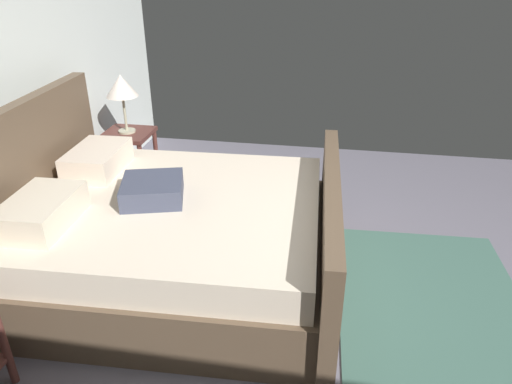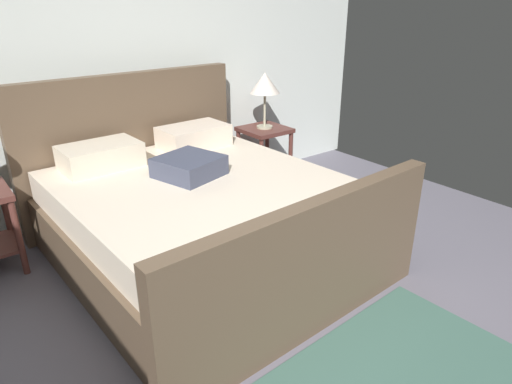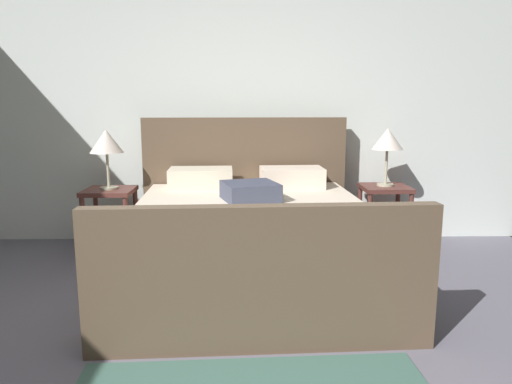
{
  "view_description": "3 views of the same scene",
  "coord_description": "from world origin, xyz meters",
  "views": [
    {
      "loc": [
        -2.56,
        0.53,
        2.14
      ],
      "look_at": [
        0.34,
        1.03,
        0.65
      ],
      "focal_mm": 33.56,
      "sensor_mm": 36.0,
      "label": 1
    },
    {
      "loc": [
        -1.28,
        -0.95,
        1.77
      ],
      "look_at": [
        0.27,
        1.05,
        0.69
      ],
      "focal_mm": 31.41,
      "sensor_mm": 36.0,
      "label": 2
    },
    {
      "loc": [
        0.13,
        -1.95,
        1.36
      ],
      "look_at": [
        0.21,
        1.21,
        0.78
      ],
      "focal_mm": 33.4,
      "sensor_mm": 36.0,
      "label": 3
    }
  ],
  "objects": [
    {
      "name": "bed",
      "position": [
        0.18,
        1.61,
        0.35
      ],
      "size": [
        2.03,
        2.28,
        1.24
      ],
      "color": "brown",
      "rests_on": "ground"
    },
    {
      "name": "nightstand_right",
      "position": [
        1.47,
        2.47,
        0.4
      ],
      "size": [
        0.44,
        0.44,
        0.6
      ],
      "color": "brown",
      "rests_on": "ground"
    },
    {
      "name": "wall_back",
      "position": [
        0.0,
        2.87,
        1.38
      ],
      "size": [
        5.94,
        0.12,
        2.76
      ],
      "primitive_type": "cube",
      "color": "silver",
      "rests_on": "ground"
    },
    {
      "name": "nightstand_left",
      "position": [
        -1.11,
        2.36,
        0.4
      ],
      "size": [
        0.44,
        0.44,
        0.6
      ],
      "color": "brown",
      "rests_on": "ground"
    },
    {
      "name": "table_lamp_left",
      "position": [
        -1.11,
        2.36,
        1.02
      ],
      "size": [
        0.3,
        0.3,
        0.54
      ],
      "color": "#B7B293",
      "rests_on": "nightstand_left"
    },
    {
      "name": "table_lamp_right",
      "position": [
        1.47,
        2.47,
        1.03
      ],
      "size": [
        0.29,
        0.29,
        0.54
      ],
      "color": "#B7B293",
      "rests_on": "nightstand_right"
    }
  ]
}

